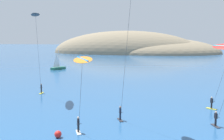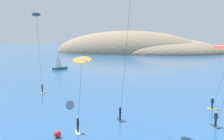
{
  "view_description": "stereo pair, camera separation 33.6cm",
  "coord_description": "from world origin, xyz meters",
  "px_view_note": "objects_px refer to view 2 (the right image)",
  "views": [
    {
      "loc": [
        13.94,
        -17.06,
        9.89
      ],
      "look_at": [
        7.34,
        15.78,
        5.83
      ],
      "focal_mm": 45.0,
      "sensor_mm": 36.0,
      "label": 1
    },
    {
      "loc": [
        14.27,
        -16.99,
        9.89
      ],
      "look_at": [
        7.34,
        15.78,
        5.83
      ],
      "focal_mm": 45.0,
      "sensor_mm": 36.0,
      "label": 2
    }
  ],
  "objects_px": {
    "sailboat_near": "(61,67)",
    "kitesurfer_orange": "(81,65)",
    "kitesurfer_purple": "(130,3)",
    "marker_buoy": "(57,134)",
    "kitesurfer_black": "(37,22)"
  },
  "relations": [
    {
      "from": "kitesurfer_purple",
      "to": "marker_buoy",
      "type": "relative_size",
      "value": 20.75
    },
    {
      "from": "kitesurfer_orange",
      "to": "marker_buoy",
      "type": "relative_size",
      "value": 11.54
    },
    {
      "from": "sailboat_near",
      "to": "kitesurfer_orange",
      "type": "relative_size",
      "value": 0.71
    },
    {
      "from": "sailboat_near",
      "to": "kitesurfer_black",
      "type": "bearing_deg",
      "value": -72.62
    },
    {
      "from": "marker_buoy",
      "to": "sailboat_near",
      "type": "bearing_deg",
      "value": 111.91
    },
    {
      "from": "sailboat_near",
      "to": "marker_buoy",
      "type": "height_order",
      "value": "sailboat_near"
    },
    {
      "from": "kitesurfer_black",
      "to": "sailboat_near",
      "type": "bearing_deg",
      "value": 107.38
    },
    {
      "from": "sailboat_near",
      "to": "marker_buoy",
      "type": "bearing_deg",
      "value": -68.09
    },
    {
      "from": "sailboat_near",
      "to": "kitesurfer_purple",
      "type": "distance_m",
      "value": 59.03
    },
    {
      "from": "kitesurfer_orange",
      "to": "marker_buoy",
      "type": "distance_m",
      "value": 7.4
    },
    {
      "from": "kitesurfer_orange",
      "to": "kitesurfer_black",
      "type": "distance_m",
      "value": 20.84
    },
    {
      "from": "kitesurfer_black",
      "to": "kitesurfer_purple",
      "type": "bearing_deg",
      "value": -37.36
    },
    {
      "from": "sailboat_near",
      "to": "marker_buoy",
      "type": "distance_m",
      "value": 57.73
    },
    {
      "from": "sailboat_near",
      "to": "kitesurfer_orange",
      "type": "height_order",
      "value": "kitesurfer_orange"
    },
    {
      "from": "kitesurfer_orange",
      "to": "kitesurfer_purple",
      "type": "xyz_separation_m",
      "value": [
        3.91,
        3.65,
        5.87
      ]
    }
  ]
}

